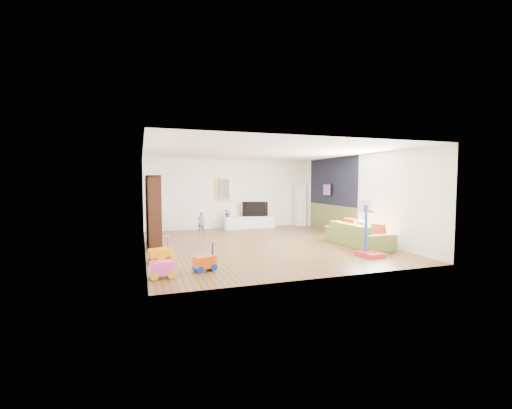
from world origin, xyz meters
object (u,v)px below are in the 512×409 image
object	(u,v)px
bookshelf	(153,211)
sofa	(358,234)
basketball_hoop	(371,228)
media_console	(249,222)

from	to	relation	value
bookshelf	sofa	distance (m)	5.92
bookshelf	basketball_hoop	xyz separation A→B (m)	(5.02, -3.12, -0.30)
media_console	basketball_hoop	size ratio (longest dim) A/B	1.42
media_console	bookshelf	bearing A→B (deg)	-142.88
basketball_hoop	bookshelf	bearing A→B (deg)	140.64
media_console	sofa	size ratio (longest dim) A/B	0.89
sofa	bookshelf	bearing A→B (deg)	72.13
sofa	basketball_hoop	bearing A→B (deg)	156.19
bookshelf	basketball_hoop	distance (m)	5.92
media_console	sofa	xyz separation A→B (m)	(1.86, -4.55, 0.09)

